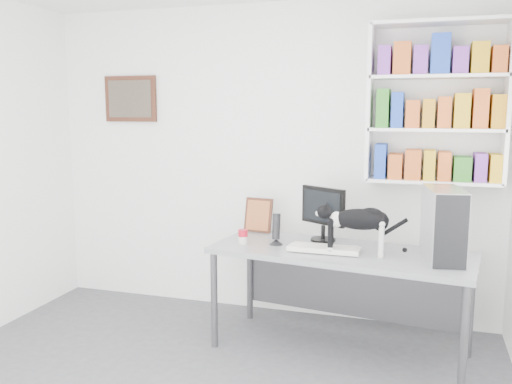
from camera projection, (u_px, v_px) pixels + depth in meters
room at (161, 196)px, 2.87m from camera, size 4.01×4.01×2.70m
bookshelf at (436, 103)px, 4.14m from camera, size 1.03×0.28×1.24m
wall_art at (131, 99)px, 5.03m from camera, size 0.52×0.04×0.42m
desk at (339, 301)px, 4.02m from camera, size 1.97×0.98×0.79m
monitor at (323, 214)px, 4.21m from camera, size 0.45×0.37×0.43m
keyboard at (324, 249)px, 3.92m from camera, size 0.52×0.20×0.04m
pc_tower at (443, 225)px, 3.67m from camera, size 0.30×0.52×0.49m
speaker at (276, 229)px, 4.10m from camera, size 0.12×0.12×0.25m
leaning_print at (258, 215)px, 4.53m from camera, size 0.25×0.12×0.30m
soup_can at (243, 237)px, 4.15m from camera, size 0.08×0.08×0.11m
cat at (358, 231)px, 3.79m from camera, size 0.58×0.20×0.35m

